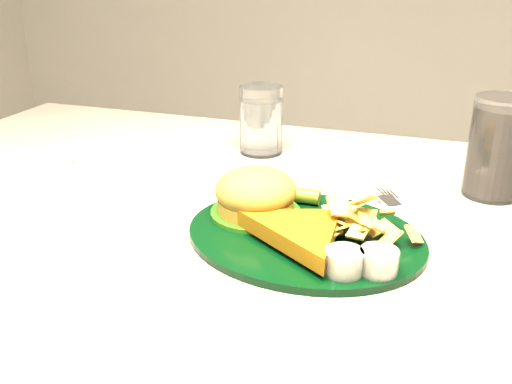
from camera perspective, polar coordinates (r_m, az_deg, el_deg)
dinner_plate at (r=0.63m, az=4.96°, el=-2.28°), size 0.30×0.26×0.06m
water_glass at (r=0.90m, az=0.52°, el=7.22°), size 0.08×0.08×0.11m
cola_glass at (r=0.79m, az=22.97°, el=4.12°), size 0.07×0.07×0.13m
fork_napkin at (r=0.68m, az=12.09°, el=-3.11°), size 0.18×0.19×0.01m
ramekin at (r=0.90m, az=-16.60°, el=3.56°), size 0.04×0.04×0.02m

